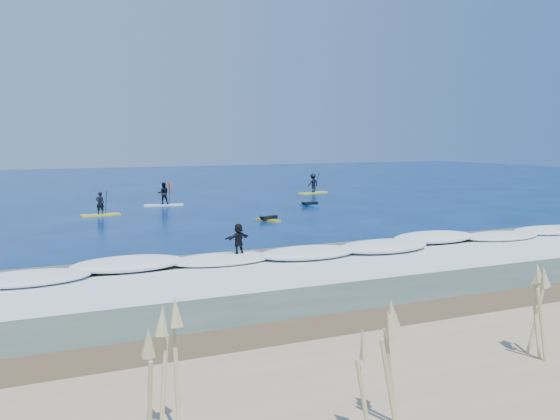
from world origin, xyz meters
name	(u,v)px	position (x,y,z in m)	size (l,w,h in m)	color
ground	(273,225)	(0.00, 0.00, 0.00)	(160.00, 160.00, 0.00)	#031947
wet_sand_strip	(554,310)	(0.00, -21.50, 0.00)	(90.00, 5.00, 0.08)	brown
shallow_water	(410,266)	(0.00, -14.00, 0.01)	(90.00, 13.00, 0.01)	#394E40
breaking_wave	(359,251)	(0.00, -10.00, 0.00)	(40.00, 6.00, 0.30)	white
whitewater	(396,262)	(0.00, -13.00, 0.00)	(34.00, 5.00, 0.02)	silver
sup_paddler_left	(100,207)	(-9.08, 9.38, 0.60)	(2.78, 0.91, 1.91)	yellow
sup_paddler_center	(163,196)	(-3.40, 13.81, 0.81)	(3.20, 1.41, 2.18)	white
sup_paddler_right	(313,184)	(12.69, 18.39, 0.87)	(3.28, 1.56, 2.24)	#FDFF1B
prone_paddler_near	(268,219)	(0.48, 1.87, 0.13)	(1.46, 1.93, 0.39)	gold
prone_paddler_far	(309,204)	(7.11, 8.56, 0.14)	(1.54, 1.98, 0.40)	#185EB5
wave_surfer	(238,241)	(-6.11, -9.61, 0.85)	(2.15, 1.16, 1.50)	white
marker_buoy	(170,185)	(1.78, 30.88, 0.33)	(0.32, 0.32, 0.76)	#EC5315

